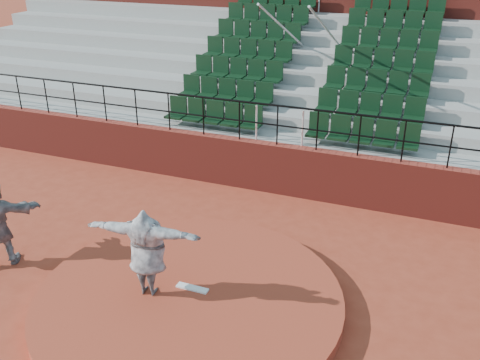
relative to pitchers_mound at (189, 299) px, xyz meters
name	(u,v)px	position (x,y,z in m)	size (l,w,h in m)	color
ground	(189,305)	(0.00, 0.00, -0.12)	(90.00, 90.00, 0.00)	#9D3923
pitchers_mound	(189,299)	(0.00, 0.00, 0.00)	(5.50, 5.50, 0.25)	#A23A24
pitching_rubber	(192,288)	(0.00, 0.15, 0.14)	(0.60, 0.15, 0.03)	white
boundary_wall	(276,168)	(0.00, 5.00, 0.53)	(24.00, 0.30, 1.30)	maroon
wall_railing	(278,116)	(0.00, 5.00, 1.90)	(24.04, 0.05, 1.03)	black
seating_deck	(314,100)	(0.00, 8.65, 1.31)	(24.00, 5.97, 4.63)	gray
press_box_facade	(345,12)	(0.00, 12.60, 3.43)	(24.00, 3.00, 7.10)	maroon
pitcher	(147,252)	(-0.67, -0.19, 0.95)	(2.04, 0.55, 1.66)	black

